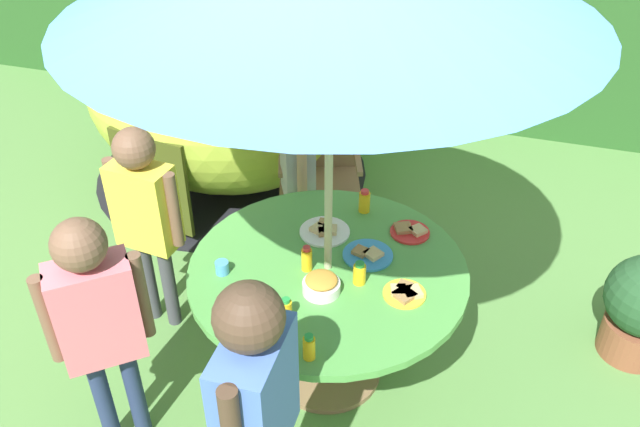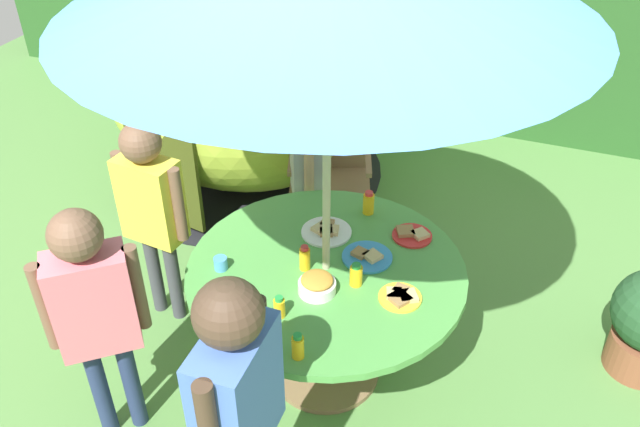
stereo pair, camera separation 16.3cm
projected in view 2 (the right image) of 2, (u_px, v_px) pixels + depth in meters
ground_plane at (325, 373)px, 3.54m from camera, size 10.00×10.00×0.02m
hedge_backdrop at (464, 12)px, 5.54m from camera, size 9.00×0.70×1.81m
garden_table at (326, 290)px, 3.20m from camera, size 1.33×1.33×0.73m
wooden_chair at (330, 164)px, 4.26m from camera, size 0.63×0.60×0.95m
dome_tent at (243, 80)px, 4.79m from camera, size 2.39×2.39×1.51m
child_in_grey_shirt at (306, 163)px, 3.85m from camera, size 0.29×0.36×1.17m
child_in_yellow_shirt at (151, 200)px, 3.45m from camera, size 0.42×0.21×1.24m
child_in_pink_shirt at (93, 302)px, 2.79m from camera, size 0.37×0.35×1.28m
child_in_blue_shirt at (237, 393)px, 2.31m from camera, size 0.24×0.47×1.39m
snack_bowl at (317, 284)px, 2.95m from camera, size 0.17×0.17×0.09m
plate_back_edge at (401, 296)px, 2.93m from camera, size 0.19×0.19×0.03m
plate_far_right at (326, 231)px, 3.33m from camera, size 0.25×0.25×0.03m
plate_near_right at (412, 235)px, 3.30m from camera, size 0.20×0.20×0.03m
plate_front_edge at (367, 256)px, 3.17m from camera, size 0.24×0.24×0.03m
juice_bottle_near_left at (298, 347)px, 2.63m from camera, size 0.05×0.05×0.12m
juice_bottle_far_left at (279, 307)px, 2.82m from camera, size 0.05×0.05×0.11m
juice_bottle_center_front at (305, 258)px, 3.07m from camera, size 0.05×0.05×0.13m
juice_bottle_center_back at (356, 275)px, 2.99m from camera, size 0.06×0.06×0.12m
juice_bottle_mid_left at (369, 203)px, 3.44m from camera, size 0.06×0.06×0.13m
cup_near at (221, 263)px, 3.09m from camera, size 0.06×0.06×0.06m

